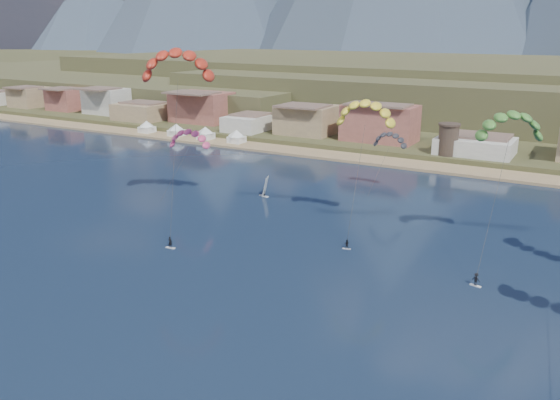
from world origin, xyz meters
name	(u,v)px	position (x,y,z in m)	size (l,w,h in m)	color
ground	(132,364)	(0.00, 0.00, 0.00)	(2400.00, 2400.00, 0.00)	#0D1A31
beach	(420,165)	(0.00, 106.00, 0.25)	(2200.00, 12.00, 0.90)	tan
foothills	(559,92)	(22.39, 232.47, 9.08)	(940.00, 210.00, 18.00)	brown
town	(312,117)	(-40.00, 122.00, 8.00)	(400.00, 24.00, 12.00)	silver
watchtower	(448,139)	(5.00, 114.00, 6.37)	(5.82, 5.82, 8.60)	#47382D
beach_tents	(190,128)	(-76.25, 106.00, 3.71)	(43.40, 6.40, 5.00)	white
kitesurfer_red	(177,60)	(-28.90, 44.58, 29.17)	(18.71, 22.89, 34.84)	silver
kitesurfer_yellow	(366,109)	(4.64, 53.43, 21.33)	(11.16, 14.63, 24.73)	silver
kitesurfer_green	(511,122)	(28.15, 53.07, 20.94)	(11.14, 19.83, 25.31)	silver
distant_kite_pink	(189,135)	(-35.57, 55.18, 12.92)	(9.94, 7.15, 16.22)	#262626
distant_kite_dark	(390,137)	(0.35, 79.76, 11.94)	(7.85, 5.58, 14.96)	#262626
windsurfer	(264,190)	(-20.81, 61.59, 1.37)	(2.53, 2.79, 4.33)	silver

